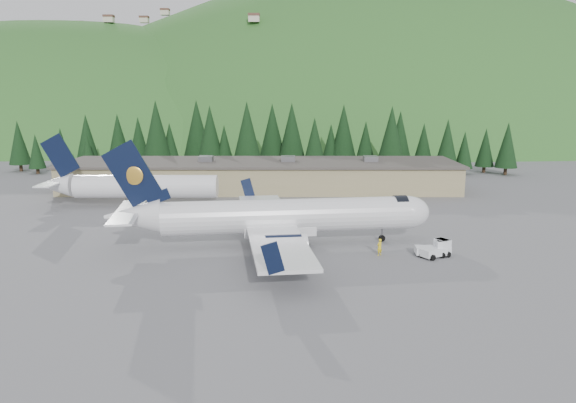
{
  "coord_description": "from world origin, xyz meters",
  "views": [
    {
      "loc": [
        0.07,
        -63.7,
        17.83
      ],
      "look_at": [
        0.0,
        6.0,
        4.0
      ],
      "focal_mm": 35.0,
      "sensor_mm": 36.0,
      "label": 1
    }
  ],
  "objects_px": {
    "airliner": "(279,217)",
    "ramp_worker": "(380,247)",
    "baggage_tug_a": "(437,249)",
    "terminal_building": "(261,175)",
    "second_airliner": "(127,186)",
    "baggage_tug_b": "(434,249)"
  },
  "relations": [
    {
      "from": "baggage_tug_b",
      "to": "second_airliner",
      "type": "bearing_deg",
      "value": 150.1
    },
    {
      "from": "airliner",
      "to": "baggage_tug_b",
      "type": "distance_m",
      "value": 17.81
    },
    {
      "from": "airliner",
      "to": "ramp_worker",
      "type": "xyz_separation_m",
      "value": [
        11.17,
        -4.15,
        -2.41
      ]
    },
    {
      "from": "airliner",
      "to": "second_airliner",
      "type": "distance_m",
      "value": 32.53
    },
    {
      "from": "airliner",
      "to": "ramp_worker",
      "type": "relative_size",
      "value": 20.15
    },
    {
      "from": "airliner",
      "to": "second_airliner",
      "type": "xyz_separation_m",
      "value": [
        -23.83,
        22.15,
        -0.03
      ]
    },
    {
      "from": "ramp_worker",
      "to": "baggage_tug_a",
      "type": "bearing_deg",
      "value": 138.79
    },
    {
      "from": "baggage_tug_a",
      "to": "ramp_worker",
      "type": "height_order",
      "value": "ramp_worker"
    },
    {
      "from": "second_airliner",
      "to": "baggage_tug_a",
      "type": "relative_size",
      "value": 7.19
    },
    {
      "from": "baggage_tug_b",
      "to": "airliner",
      "type": "bearing_deg",
      "value": 168.94
    },
    {
      "from": "second_airliner",
      "to": "terminal_building",
      "type": "bearing_deg",
      "value": 38.78
    },
    {
      "from": "baggage_tug_a",
      "to": "baggage_tug_b",
      "type": "height_order",
      "value": "baggage_tug_a"
    },
    {
      "from": "terminal_building",
      "to": "ramp_worker",
      "type": "bearing_deg",
      "value": -70.38
    },
    {
      "from": "terminal_building",
      "to": "ramp_worker",
      "type": "distance_m",
      "value": 44.93
    },
    {
      "from": "airliner",
      "to": "ramp_worker",
      "type": "distance_m",
      "value": 12.15
    },
    {
      "from": "terminal_building",
      "to": "ramp_worker",
      "type": "height_order",
      "value": "terminal_building"
    },
    {
      "from": "ramp_worker",
      "to": "terminal_building",
      "type": "bearing_deg",
      "value": -107.8
    },
    {
      "from": "baggage_tug_a",
      "to": "ramp_worker",
      "type": "bearing_deg",
      "value": 145.32
    },
    {
      "from": "second_airliner",
      "to": "ramp_worker",
      "type": "bearing_deg",
      "value": -36.92
    },
    {
      "from": "terminal_building",
      "to": "baggage_tug_b",
      "type": "bearing_deg",
      "value": -63.64
    },
    {
      "from": "airliner",
      "to": "second_airliner",
      "type": "height_order",
      "value": "airliner"
    },
    {
      "from": "baggage_tug_a",
      "to": "terminal_building",
      "type": "xyz_separation_m",
      "value": [
        -21.28,
        42.7,
        1.8
      ]
    }
  ]
}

